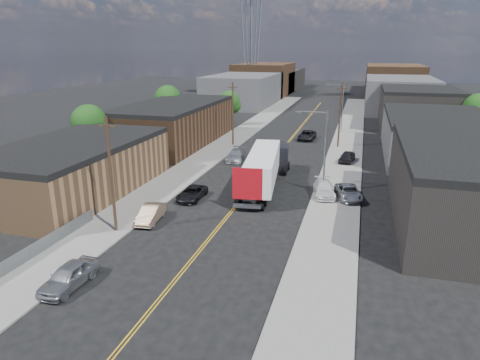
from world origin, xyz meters
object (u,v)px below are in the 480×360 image
Objects in this scene: car_left_c at (192,193)px; car_right_lot_a at (349,192)px; car_left_b at (151,214)px; car_ahead_truck at (307,135)px; car_right_lot_b at (324,189)px; semi_truck at (266,165)px; car_left_a at (69,276)px; car_right_lot_c at (347,157)px; car_left_d at (236,155)px.

car_right_lot_a is at bearing 15.48° from car_left_c.
car_left_c is at bearing 70.94° from car_left_b.
car_right_lot_b is at bearing -76.13° from car_ahead_truck.
car_left_b is (-7.90, -12.87, -1.77)m from semi_truck.
car_left_a is 0.85× the size of car_ahead_truck.
car_left_c is at bearing -117.70° from car_right_lot_c.
car_left_b is at bearing -161.51° from car_right_lot_a.
car_right_lot_c reaches higher than car_left_b.
semi_truck is at bearing 154.60° from car_right_lot_b.
car_left_b is (0.00, 11.62, -0.07)m from car_left_a.
car_left_d is 1.26× the size of car_right_lot_c.
car_left_d is 15.23m from car_right_lot_c.
car_left_d is at bearing 90.22° from car_left_c.
car_left_a is 18.20m from car_left_c.
semi_truck is 3.22× the size of car_left_d.
car_left_c is (-6.50, -6.35, -1.86)m from semi_truck.
car_left_c is 0.85× the size of car_ahead_truck.
car_right_lot_b reaches higher than car_ahead_truck.
car_left_c is at bearing -178.51° from car_right_lot_a.
car_ahead_truck reaches higher than car_right_lot_a.
car_left_b is 6.67m from car_left_c.
car_right_lot_b is 0.91× the size of car_ahead_truck.
car_right_lot_b reaches higher than car_left_d.
car_left_b is 0.91× the size of car_right_lot_a.
semi_truck is at bearing 74.25° from car_left_a.
car_right_lot_c is (16.36, 25.90, 0.13)m from car_left_b.
semi_truck reaches higher than car_left_a.
car_right_lot_a is (15.74, 4.29, 0.18)m from car_left_c.
car_left_b is at bearing -112.31° from car_right_lot_c.
car_left_c is at bearing -93.87° from car_left_d.
semi_truck reaches higher than car_right_lot_a.
car_left_c is at bearing -171.36° from car_right_lot_b.
car_right_lot_c is (14.96, 2.89, 0.10)m from car_left_d.
car_left_d is at bearing 115.25° from semi_truck.
semi_truck is 15.62m from car_right_lot_c.
car_right_lot_c is at bearing 50.77° from car_left_b.
car_right_lot_c is at bearing 79.21° from car_right_lot_a.
car_right_lot_b is at bearing -22.42° from semi_truck.
semi_truck reaches higher than car_left_d.
car_left_c is (1.40, 6.52, -0.08)m from car_left_b.
car_ahead_truck is (-8.02, 28.96, -0.07)m from car_right_lot_a.
car_left_b is 0.89× the size of car_right_lot_b.
car_right_lot_c reaches higher than car_right_lot_a.
car_right_lot_a is at bearing -16.21° from car_right_lot_b.
semi_truck is 3.64× the size of car_left_a.
car_left_c is 0.96× the size of car_right_lot_a.
car_left_a is at bearing -94.19° from car_left_c.
semi_truck is 4.06× the size of car_right_lot_c.
semi_truck reaches higher than car_right_lot_c.
car_left_b reaches higher than car_left_c.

